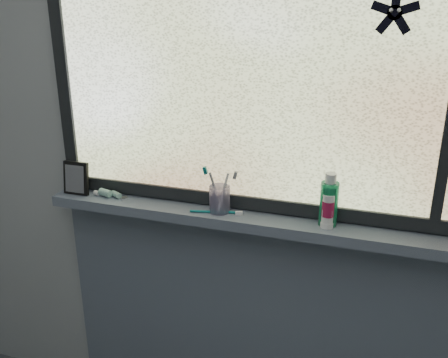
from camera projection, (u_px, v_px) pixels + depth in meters
The scene contains 13 objects.
wall_back at pixel (262, 149), 1.78m from camera, with size 3.00×0.01×2.50m, color #9EA3A8.
windowsill at pixel (255, 221), 1.80m from camera, with size 1.62×0.14×0.04m, color slate.
sill_apron at pixel (256, 328), 2.03m from camera, with size 1.62×0.02×0.98m, color slate.
window_pane at pixel (262, 71), 1.66m from camera, with size 1.50×0.01×1.00m, color silver.
frame_bottom at pixel (258, 203), 1.83m from camera, with size 1.60×0.03×0.05m, color black.
frame_left at pixel (62, 62), 1.88m from camera, with size 0.05×0.03×1.10m, color black.
starfish_sticker at pixel (395, 12), 1.47m from camera, with size 0.15×0.02×0.15m, color black, non-canonical shape.
vanity_mirror at pixel (76, 178), 1.97m from camera, with size 0.11×0.05×0.13m, color black.
toothpaste_tube at pixel (109, 193), 1.96m from camera, with size 0.17×0.04×0.03m, color silver, non-canonical shape.
toothbrush_cup at pixel (220, 199), 1.81m from camera, with size 0.08×0.08×0.10m, color #A397C8.
toothbrush_lying at pixel (213, 211), 1.82m from camera, with size 0.21×0.02×0.01m, color #0C696C, non-canonical shape.
mouthwash_bottle at pixel (329, 200), 1.70m from camera, with size 0.06×0.06×0.16m, color #1D9A61.
cream_tube at pixel (328, 207), 1.69m from camera, with size 0.04×0.04×0.10m, color silver.
Camera 1 is at (0.40, -0.36, 1.78)m, focal length 40.00 mm.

